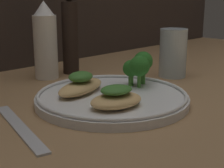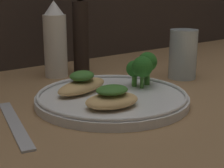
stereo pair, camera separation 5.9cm
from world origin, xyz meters
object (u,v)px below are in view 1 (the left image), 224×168
Objects in this scene: broccoli_bunch at (139,65)px; drinking_glass at (173,53)px; sauce_bottle at (45,42)px; plate at (112,97)px; pepper_grinder at (70,36)px.

broccoli_bunch is 15.72cm from drinking_glass.
sauce_bottle is at bearing 104.55° from broccoli_bunch.
broccoli_bunch is 23.08cm from sauce_bottle.
broccoli_bunch is at bearing -75.45° from sauce_bottle.
broccoli_bunch is 0.38× the size of sauce_bottle.
plate is at bearing -174.20° from broccoli_bunch.
pepper_grinder is at bearing 87.06° from broccoli_bunch.
broccoli_bunch is 0.33× the size of pepper_grinder.
plate is 25.98cm from pepper_grinder.
broccoli_bunch is at bearing 5.80° from plate.
plate is 1.57× the size of sauce_bottle.
drinking_glass is (14.24, -18.90, -3.43)cm from pepper_grinder.
sauce_bottle is 6.93cm from pepper_grinder.
broccoli_bunch is at bearing -167.94° from drinking_glass.
broccoli_bunch is (8.05, 0.82, 4.34)cm from plate.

